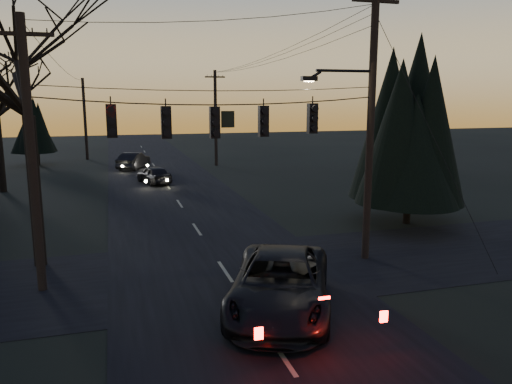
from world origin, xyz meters
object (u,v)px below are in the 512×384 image
object	(u,v)px
utility_pole_far_l	(88,160)
sedan_oncoming_b	(134,161)
utility_pole_right	(365,258)
bare_tree_left	(23,51)
evergreen_right	(412,127)
utility_pole_left	(43,290)
utility_pole_far_r	(216,165)
sedan_oncoming_a	(154,175)
suv_near	(280,284)

from	to	relation	value
utility_pole_far_l	sedan_oncoming_b	xyz separation A→B (m)	(4.16, -8.24, 0.71)
utility_pole_far_l	utility_pole_right	bearing A→B (deg)	-72.28
bare_tree_left	evergreen_right	size ratio (longest dim) A/B	1.33
utility_pole_far_l	sedan_oncoming_b	world-z (taller)	utility_pole_far_l
utility_pole_left	utility_pole_right	bearing A→B (deg)	0.00
bare_tree_left	sedan_oncoming_b	bearing A→B (deg)	79.81
utility_pole_left	utility_pole_far_r	size ratio (longest dim) A/B	1.00
utility_pole_left	sedan_oncoming_a	bearing A→B (deg)	75.11
utility_pole_right	sedan_oncoming_a	world-z (taller)	utility_pole_right
utility_pole_right	suv_near	distance (m)	6.01
utility_pole_right	evergreen_right	world-z (taller)	evergreen_right
utility_pole_far_r	evergreen_right	distance (m)	24.56
utility_pole_left	bare_tree_left	bearing A→B (deg)	97.94
utility_pole_far_l	sedan_oncoming_a	distance (m)	17.25
bare_tree_left	sedan_oncoming_a	size ratio (longest dim) A/B	2.90
evergreen_right	sedan_oncoming_a	bearing A→B (deg)	125.58
sedan_oncoming_b	utility_pole_far_l	bearing A→B (deg)	-38.72
sedan_oncoming_b	utility_pole_right	bearing A→B (deg)	129.34
utility_pole_left	sedan_oncoming_a	size ratio (longest dim) A/B	2.26
sedan_oncoming_b	suv_near	bearing A→B (deg)	119.33
bare_tree_left	suv_near	world-z (taller)	bare_tree_left
sedan_oncoming_b	utility_pole_far_r	bearing A→B (deg)	-153.57
utility_pole_right	utility_pole_left	size ratio (longest dim) A/B	1.18
utility_pole_right	utility_pole_far_r	world-z (taller)	utility_pole_right
utility_pole_left	utility_pole_far_l	bearing A→B (deg)	90.00
sedan_oncoming_a	sedan_oncoming_b	world-z (taller)	sedan_oncoming_b
bare_tree_left	sedan_oncoming_b	size ratio (longest dim) A/B	2.53
utility_pole_far_l	suv_near	xyz separation A→B (m)	(6.80, -39.65, 0.82)
utility_pole_left	sedan_oncoming_a	xyz separation A→B (m)	(5.20, 19.56, 0.64)
utility_pole_far_l	sedan_oncoming_b	bearing A→B (deg)	-63.24
utility_pole_far_r	sedan_oncoming_b	xyz separation A→B (m)	(-7.34, -0.24, 0.71)
utility_pole_far_l	bare_tree_left	xyz separation A→B (m)	(-0.36, -33.40, 7.63)
evergreen_right	utility_pole_far_r	bearing A→B (deg)	100.99
utility_pole_left	sedan_oncoming_b	size ratio (longest dim) A/B	1.97
evergreen_right	utility_pole_right	bearing A→B (deg)	-136.68
sedan_oncoming_a	sedan_oncoming_b	size ratio (longest dim) A/B	0.87
utility_pole_far_l	bare_tree_left	bearing A→B (deg)	-90.62
utility_pole_right	utility_pole_far_r	size ratio (longest dim) A/B	1.18
utility_pole_right	utility_pole_far_l	world-z (taller)	utility_pole_right
utility_pole_right	suv_near	xyz separation A→B (m)	(-4.70, -3.65, 0.82)
utility_pole_left	utility_pole_far_r	distance (m)	30.27
sedan_oncoming_a	utility_pole_far_l	bearing A→B (deg)	-88.79
utility_pole_far_r	bare_tree_left	bearing A→B (deg)	-115.04
utility_pole_right	utility_pole_far_l	xyz separation A→B (m)	(-11.50, 36.00, 0.00)
utility_pole_far_l	sedan_oncoming_b	distance (m)	9.26
utility_pole_left	evergreen_right	distance (m)	17.32
suv_near	sedan_oncoming_a	distance (m)	23.27
utility_pole_right	sedan_oncoming_b	world-z (taller)	utility_pole_right
utility_pole_far_r	evergreen_right	bearing A→B (deg)	-79.01
utility_pole_far_r	sedan_oncoming_b	distance (m)	7.38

